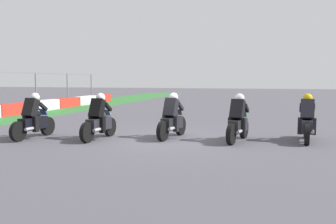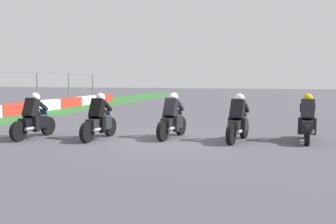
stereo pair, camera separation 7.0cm
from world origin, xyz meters
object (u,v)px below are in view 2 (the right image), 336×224
rider_lane_b (238,122)px  rider_lane_e (34,119)px  rider_lane_c (172,119)px  rider_lane_d (99,120)px  rider_lane_a (307,122)px

rider_lane_b → rider_lane_e: 6.71m
rider_lane_c → rider_lane_e: 4.61m
rider_lane_d → rider_lane_e: size_ratio=1.00×
rider_lane_b → rider_lane_e: size_ratio=0.99×
rider_lane_c → rider_lane_d: same height
rider_lane_b → rider_lane_c: size_ratio=1.00×
rider_lane_b → rider_lane_e: (-1.16, 6.61, 0.00)m
rider_lane_c → rider_lane_b: bearing=-81.9°
rider_lane_e → rider_lane_b: bearing=-74.7°
rider_lane_e → rider_lane_c: bearing=-68.8°
rider_lane_a → rider_lane_e: (-1.71, 8.70, 0.00)m
rider_lane_a → rider_lane_b: bearing=109.3°
rider_lane_b → rider_lane_d: bearing=112.2°
rider_lane_a → rider_lane_e: 8.86m
rider_lane_d → rider_lane_e: (-0.37, 2.20, 0.00)m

